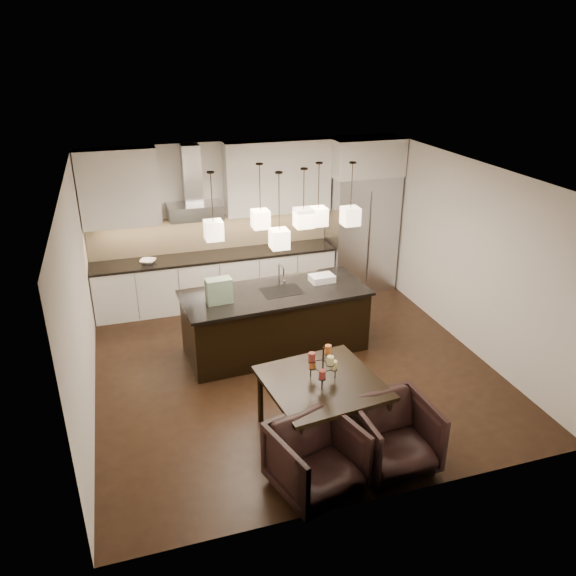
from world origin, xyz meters
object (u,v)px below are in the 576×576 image
object	(u,v)px
armchair_left	(316,459)
armchair_right	(394,435)
refrigerator	(361,233)
island_body	(275,322)
dining_table	(322,409)

from	to	relation	value
armchair_left	armchair_right	size ratio (longest dim) A/B	1.00
refrigerator	armchair_right	size ratio (longest dim) A/B	2.52
island_body	dining_table	xyz separation A→B (m)	(-0.05, -2.13, -0.08)
refrigerator	armchair_left	xyz separation A→B (m)	(-2.61, -4.80, -0.68)
armchair_right	dining_table	bearing A→B (deg)	127.79
dining_table	armchair_right	world-z (taller)	armchair_right
dining_table	armchair_right	distance (m)	0.91
dining_table	island_body	bearing A→B (deg)	81.97
armchair_left	armchair_right	world-z (taller)	armchair_left
refrigerator	island_body	size ratio (longest dim) A/B	0.81
island_body	armchair_right	world-z (taller)	island_body
armchair_left	island_body	bearing A→B (deg)	65.99
dining_table	armchair_left	size ratio (longest dim) A/B	1.48
island_body	dining_table	distance (m)	2.13
refrigerator	island_body	distance (m)	2.95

